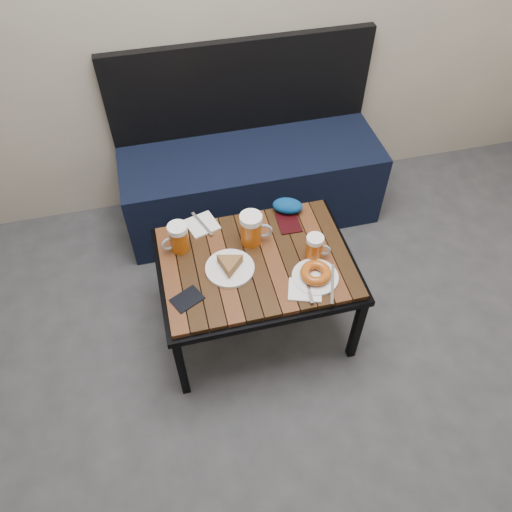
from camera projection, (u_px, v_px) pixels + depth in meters
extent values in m
cube|color=black|center=(252.00, 184.00, 2.81)|extent=(1.40, 0.50, 0.45)
cube|color=black|center=(241.00, 87.00, 2.60)|extent=(1.40, 0.05, 0.50)
cube|color=black|center=(181.00, 367.00, 2.08)|extent=(0.03, 0.03, 0.42)
cube|color=black|center=(357.00, 330.00, 2.20)|extent=(0.04, 0.03, 0.42)
cube|color=black|center=(165.00, 267.00, 2.44)|extent=(0.03, 0.04, 0.42)
cube|color=black|center=(317.00, 239.00, 2.56)|extent=(0.04, 0.04, 0.42)
cube|color=black|center=(256.00, 266.00, 2.15)|extent=(0.84, 0.62, 0.03)
cube|color=#3D1E0D|center=(256.00, 262.00, 2.13)|extent=(0.80, 0.58, 0.02)
cylinder|color=#AD4C0E|center=(179.00, 240.00, 2.12)|extent=(0.10, 0.10, 0.11)
cylinder|color=white|center=(177.00, 228.00, 2.07)|extent=(0.09, 0.09, 0.03)
torus|color=#8C999E|center=(169.00, 244.00, 2.11)|extent=(0.07, 0.03, 0.07)
cylinder|color=#AD4C0E|center=(251.00, 231.00, 2.14)|extent=(0.11, 0.11, 0.13)
cylinder|color=white|center=(251.00, 219.00, 2.09)|extent=(0.10, 0.10, 0.03)
torus|color=#8C999E|center=(264.00, 231.00, 2.15)|extent=(0.08, 0.03, 0.08)
cylinder|color=#AD4C0E|center=(314.00, 249.00, 2.10)|extent=(0.09, 0.09, 0.10)
cylinder|color=white|center=(315.00, 239.00, 2.06)|extent=(0.07, 0.07, 0.02)
torus|color=#8C999E|center=(324.00, 250.00, 2.10)|extent=(0.06, 0.03, 0.06)
cylinder|color=white|center=(230.00, 268.00, 2.08)|extent=(0.21, 0.21, 0.01)
cylinder|color=white|center=(315.00, 277.00, 2.05)|extent=(0.19, 0.19, 0.01)
torus|color=#8E360C|center=(316.00, 273.00, 2.03)|extent=(0.13, 0.13, 0.04)
cube|color=#A5A8AD|center=(332.00, 284.00, 2.02)|extent=(0.08, 0.19, 0.00)
cube|color=#A5A8AD|center=(309.00, 288.00, 2.01)|extent=(0.03, 0.15, 0.00)
cube|color=white|center=(202.00, 225.00, 2.25)|extent=(0.16, 0.16, 0.01)
cube|color=#A5A8AD|center=(202.00, 224.00, 2.25)|extent=(0.08, 0.17, 0.00)
cube|color=white|center=(305.00, 290.00, 2.01)|extent=(0.16, 0.15, 0.01)
cube|color=black|center=(187.00, 299.00, 1.99)|extent=(0.14, 0.13, 0.01)
cube|color=black|center=(289.00, 223.00, 2.26)|extent=(0.10, 0.14, 0.01)
ellipsoid|color=#040E73|center=(288.00, 206.00, 2.30)|extent=(0.16, 0.14, 0.06)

